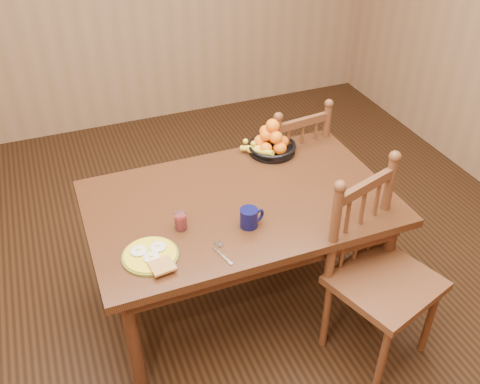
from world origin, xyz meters
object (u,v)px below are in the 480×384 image
object	(u,v)px
chair_far	(287,168)
coffee_mug	(250,217)
fruit_bowl	(271,142)
chair_near	(379,274)
dining_table	(240,212)
breakfast_plate	(151,255)

from	to	relation	value
chair_far	coffee_mug	distance (m)	1.03
chair_far	fruit_bowl	size ratio (longest dim) A/B	3.01
chair_near	coffee_mug	bearing A→B (deg)	131.32
chair_far	dining_table	bearing A→B (deg)	38.35
breakfast_plate	coffee_mug	size ratio (longest dim) A/B	2.20
dining_table	chair_near	xyz separation A→B (m)	(0.54, -0.56, -0.15)
breakfast_plate	coffee_mug	xyz separation A→B (m)	(0.51, 0.05, 0.04)
chair_near	coffee_mug	size ratio (longest dim) A/B	7.98
dining_table	breakfast_plate	size ratio (longest dim) A/B	5.46
dining_table	chair_near	world-z (taller)	chair_near
coffee_mug	fruit_bowl	size ratio (longest dim) A/B	0.41
chair_near	fruit_bowl	bearing A→B (deg)	83.22
chair_near	coffee_mug	distance (m)	0.72
coffee_mug	fruit_bowl	world-z (taller)	fruit_bowl
chair_far	fruit_bowl	world-z (taller)	chair_far
coffee_mug	fruit_bowl	distance (m)	0.71
chair_far	chair_near	size ratio (longest dim) A/B	0.92
chair_far	breakfast_plate	world-z (taller)	chair_far
breakfast_plate	fruit_bowl	bearing A→B (deg)	35.94
chair_near	breakfast_plate	distance (m)	1.15
chair_near	fruit_bowl	size ratio (longest dim) A/B	3.28
chair_far	coffee_mug	size ratio (longest dim) A/B	7.33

